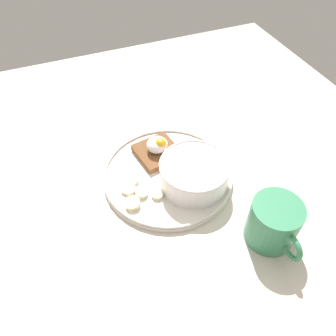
{
  "coord_description": "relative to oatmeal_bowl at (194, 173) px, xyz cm",
  "views": [
    {
      "loc": [
        17.89,
        44.45,
        58.45
      ],
      "look_at": [
        0.0,
        0.0,
        5.0
      ],
      "focal_mm": 35.0,
      "sensor_mm": 36.0,
      "label": 1
    }
  ],
  "objects": [
    {
      "name": "plate",
      "position": [
        4.23,
        -4.3,
        -3.24
      ],
      "size": [
        29.08,
        29.08,
        1.6
      ],
      "color": "silver",
      "rests_on": "ground_plane"
    },
    {
      "name": "poached_egg",
      "position": [
        4.32,
        -10.82,
        0.22
      ],
      "size": [
        6.0,
        5.59,
        3.9
      ],
      "color": "white",
      "rests_on": "toast_slice"
    },
    {
      "name": "oatmeal_bowl",
      "position": [
        0.0,
        0.0,
        0.0
      ],
      "size": [
        14.9,
        14.9,
        5.94
      ],
      "color": "white",
      "rests_on": "plate"
    },
    {
      "name": "coffee_mug",
      "position": [
        -8.17,
        17.08,
        0.78
      ],
      "size": [
        9.41,
        12.99,
        9.4
      ],
      "color": "#39875C",
      "rests_on": "ground_plane"
    },
    {
      "name": "banana_slice_front",
      "position": [
        13.85,
        -3.21,
        -2.52
      ],
      "size": [
        3.75,
        3.8,
        1.16
      ],
      "color": "#F9EEC4",
      "rests_on": "plate"
    },
    {
      "name": "banana_slice_back",
      "position": [
        11.59,
        -0.96,
        -2.46
      ],
      "size": [
        3.13,
        3.03,
        1.35
      ],
      "color": "#F4E7C1",
      "rests_on": "plate"
    },
    {
      "name": "ground_plane",
      "position": [
        4.23,
        -4.3,
        -5.04
      ],
      "size": [
        120.0,
        120.0,
        2.0
      ],
      "primitive_type": "cube",
      "color": "beige",
      "rests_on": "ground"
    },
    {
      "name": "banana_slice_right",
      "position": [
        14.16,
        0.96,
        -2.39
      ],
      "size": [
        3.66,
        3.58,
        1.43
      ],
      "color": "#F4E7B1",
      "rests_on": "plate"
    },
    {
      "name": "banana_slice_left",
      "position": [
        8.58,
        0.5,
        -2.58
      ],
      "size": [
        3.18,
        3.19,
        0.98
      ],
      "color": "#F1EAB5",
      "rests_on": "plate"
    },
    {
      "name": "toast_slice",
      "position": [
        4.49,
        -10.97,
        -2.23
      ],
      "size": [
        10.88,
        10.88,
        1.46
      ],
      "color": "brown",
      "rests_on": "plate"
    },
    {
      "name": "banana_slice_inner",
      "position": [
        12.35,
        -5.27,
        -2.46
      ],
      "size": [
        3.98,
        4.03,
        1.36
      ],
      "color": "beige",
      "rests_on": "plate"
    }
  ]
}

